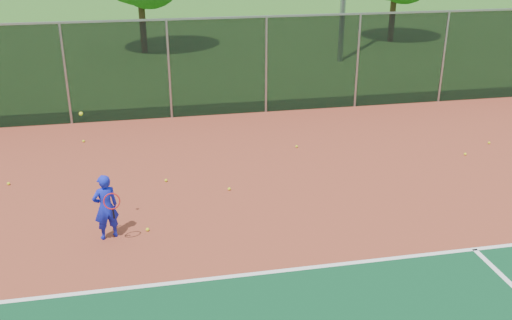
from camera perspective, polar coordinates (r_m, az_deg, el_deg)
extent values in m
cube|color=#9A3D27|center=(9.76, 13.74, -12.95)|extent=(30.00, 20.00, 0.02)
cube|color=white|center=(11.36, 20.98, -8.33)|extent=(22.00, 0.10, 0.00)
cube|color=black|center=(17.98, 1.02, 9.42)|extent=(30.00, 0.04, 3.00)
cube|color=gray|center=(17.71, 1.05, 14.16)|extent=(30.00, 0.06, 0.06)
imported|color=#141FC2|center=(11.08, -14.81, -4.56)|extent=(0.55, 0.46, 1.30)
cylinder|color=black|center=(10.85, -14.06, -5.21)|extent=(0.03, 0.15, 0.27)
torus|color=#A51414|center=(10.63, -14.23, -4.02)|extent=(0.30, 0.13, 0.29)
sphere|color=yellow|center=(10.53, -17.10, 4.45)|extent=(0.07, 0.07, 0.07)
sphere|color=yellow|center=(11.41, -10.80, -6.84)|extent=(0.07, 0.07, 0.07)
sphere|color=yellow|center=(13.46, -8.99, -2.02)|extent=(0.07, 0.07, 0.07)
sphere|color=yellow|center=(15.36, 4.08, 1.36)|extent=(0.07, 0.07, 0.07)
sphere|color=yellow|center=(16.84, 22.28, 1.60)|extent=(0.07, 0.07, 0.07)
sphere|color=yellow|center=(14.31, -23.51, -2.18)|extent=(0.07, 0.07, 0.07)
sphere|color=yellow|center=(15.78, 20.19, 0.56)|extent=(0.07, 0.07, 0.07)
sphere|color=yellow|center=(16.42, -16.87, 1.82)|extent=(0.07, 0.07, 0.07)
sphere|color=yellow|center=(12.88, -2.70, -2.90)|extent=(0.07, 0.07, 0.07)
cylinder|color=#392214|center=(27.75, -11.27, 13.16)|extent=(0.30, 0.30, 2.61)
cylinder|color=#392214|center=(30.84, 13.47, 13.72)|extent=(0.30, 0.30, 2.45)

